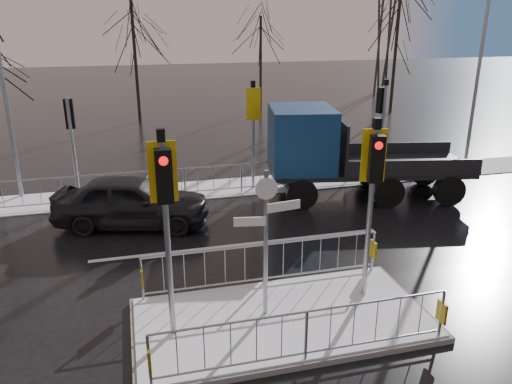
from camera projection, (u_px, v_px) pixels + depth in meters
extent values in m
plane|color=black|center=(282.00, 322.00, 10.20)|extent=(120.00, 120.00, 0.00)
cube|color=white|center=(211.00, 189.00, 18.05)|extent=(30.00, 2.00, 0.04)
cube|color=silver|center=(241.00, 245.00, 13.67)|extent=(8.00, 0.15, 0.01)
cube|color=#63635E|center=(282.00, 320.00, 10.18)|extent=(6.00, 3.00, 0.12)
cube|color=white|center=(282.00, 317.00, 10.16)|extent=(5.85, 2.85, 0.03)
cube|color=gold|center=(149.00, 359.00, 8.08)|extent=(0.05, 0.28, 0.42)
cube|color=gold|center=(442.00, 312.00, 9.36)|extent=(0.05, 0.28, 0.42)
cube|color=gold|center=(142.00, 278.00, 10.60)|extent=(0.05, 0.28, 0.42)
cube|color=gold|center=(373.00, 249.00, 11.88)|extent=(0.05, 0.28, 0.42)
cylinder|color=#90969D|center=(168.00, 244.00, 9.01)|extent=(0.11, 0.11, 3.80)
cube|color=black|center=(164.00, 176.00, 8.40)|extent=(0.28, 0.22, 0.95)
cylinder|color=red|center=(163.00, 161.00, 8.20)|extent=(0.16, 0.04, 0.16)
cube|color=gold|center=(163.00, 172.00, 8.63)|extent=(0.50, 0.03, 1.10)
cube|color=black|center=(161.00, 135.00, 8.34)|extent=(0.14, 0.14, 0.22)
cylinder|color=#90969D|center=(369.00, 217.00, 10.39)|extent=(0.11, 0.11, 3.70)
cube|color=black|center=(376.00, 159.00, 9.79)|extent=(0.33, 0.28, 0.95)
cylinder|color=red|center=(379.00, 146.00, 9.59)|extent=(0.16, 0.08, 0.16)
cube|color=gold|center=(374.00, 156.00, 10.03)|extent=(0.49, 0.16, 1.10)
cube|color=black|center=(377.00, 123.00, 9.74)|extent=(0.14, 0.14, 0.22)
cylinder|color=#90969D|center=(266.00, 246.00, 9.76)|extent=(0.09, 0.09, 3.10)
cube|color=silver|center=(284.00, 206.00, 9.58)|extent=(0.70, 0.14, 0.18)
cube|color=silver|center=(250.00, 222.00, 9.50)|extent=(0.62, 0.15, 0.18)
cylinder|color=silver|center=(267.00, 189.00, 9.34)|extent=(0.44, 0.03, 0.44)
cylinder|color=#90969D|center=(73.00, 152.00, 16.12)|extent=(0.11, 0.11, 3.50)
cube|color=black|center=(69.00, 114.00, 15.89)|extent=(0.28, 0.22, 0.95)
cylinder|color=red|center=(69.00, 104.00, 15.88)|extent=(0.16, 0.04, 0.16)
cylinder|color=#90969D|center=(253.00, 139.00, 17.53)|extent=(0.11, 0.11, 3.60)
cube|color=black|center=(252.00, 103.00, 17.28)|extent=(0.28, 0.22, 0.95)
cylinder|color=red|center=(251.00, 94.00, 17.27)|extent=(0.16, 0.04, 0.16)
cube|color=gold|center=(254.00, 104.00, 17.05)|extent=(0.50, 0.03, 1.10)
cube|color=black|center=(253.00, 84.00, 16.89)|extent=(0.14, 0.14, 0.22)
cylinder|color=#90969D|center=(382.00, 133.00, 18.73)|extent=(0.11, 0.11, 3.50)
cube|color=black|center=(381.00, 100.00, 18.48)|extent=(0.33, 0.28, 0.95)
cylinder|color=red|center=(380.00, 92.00, 18.47)|extent=(0.16, 0.08, 0.16)
cube|color=black|center=(386.00, 82.00, 18.11)|extent=(0.14, 0.14, 0.22)
imported|color=black|center=(132.00, 201.00, 14.71)|extent=(4.82, 2.90, 1.53)
cylinder|color=black|center=(302.00, 194.00, 16.07)|extent=(1.06, 0.49, 1.02)
cylinder|color=black|center=(293.00, 174.00, 18.08)|extent=(1.06, 0.49, 1.02)
cylinder|color=black|center=(388.00, 192.00, 16.25)|extent=(1.06, 0.49, 1.02)
cylinder|color=black|center=(370.00, 173.00, 18.27)|extent=(1.06, 0.49, 1.02)
cylinder|color=black|center=(449.00, 191.00, 16.39)|extent=(1.06, 0.49, 1.02)
cylinder|color=black|center=(424.00, 172.00, 18.40)|extent=(1.06, 0.49, 1.02)
cube|color=black|center=(368.00, 169.00, 17.07)|extent=(7.04, 3.54, 0.16)
cube|color=navy|center=(301.00, 138.00, 16.55)|extent=(2.45, 2.78, 2.04)
cube|color=black|center=(331.00, 126.00, 16.48)|extent=(0.42, 2.01, 1.12)
cube|color=#2D3033|center=(282.00, 171.00, 16.89)|extent=(0.55, 2.33, 0.36)
cube|color=black|center=(400.00, 164.00, 17.10)|extent=(4.86, 3.23, 0.12)
cube|color=black|center=(339.00, 142.00, 16.68)|extent=(0.53, 2.42, 1.53)
cylinder|color=black|center=(136.00, 62.00, 28.67)|extent=(0.19, 0.19, 6.90)
cylinder|color=black|center=(261.00, 64.00, 32.55)|extent=(0.16, 0.16, 5.98)
cylinder|color=black|center=(395.00, 54.00, 31.47)|extent=(0.20, 0.20, 7.36)
cylinder|color=#90969D|center=(479.00, 69.00, 19.13)|extent=(0.14, 0.14, 8.00)
cylinder|color=#90969D|center=(2.00, 77.00, 15.97)|extent=(0.14, 0.14, 8.20)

